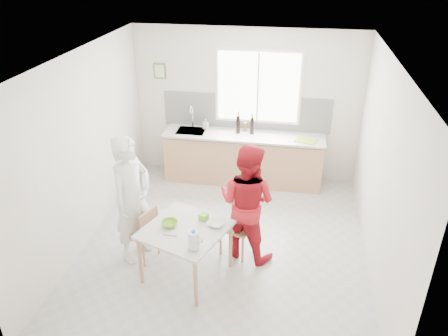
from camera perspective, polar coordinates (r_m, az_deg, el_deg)
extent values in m
plane|color=#B7B7B2|center=(6.48, 0.11, -9.86)|extent=(4.50, 4.50, 0.00)
plane|color=silver|center=(7.82, 2.93, 8.18)|extent=(4.00, 0.00, 4.00)
plane|color=silver|center=(3.93, -5.56, -13.81)|extent=(4.00, 0.00, 4.00)
plane|color=silver|center=(6.38, -17.89, 2.20)|extent=(0.00, 4.50, 4.50)
plane|color=silver|center=(5.81, 19.96, -0.69)|extent=(0.00, 4.50, 4.50)
plane|color=white|center=(5.30, 0.14, 14.03)|extent=(4.50, 4.50, 0.00)
cube|color=white|center=(7.68, 4.48, 10.51)|extent=(1.50, 0.03, 1.30)
cube|color=white|center=(7.66, 4.47, 10.47)|extent=(1.40, 0.02, 1.20)
cube|color=white|center=(7.65, 4.47, 10.45)|extent=(0.03, 0.03, 1.20)
cube|color=white|center=(7.85, 2.90, 7.29)|extent=(3.00, 0.02, 0.65)
cube|color=#487C38|center=(7.97, -8.38, 12.43)|extent=(0.22, 0.02, 0.28)
cube|color=beige|center=(7.96, -8.41, 12.41)|extent=(0.16, 0.01, 0.22)
cube|color=tan|center=(7.90, 2.50, 1.16)|extent=(2.80, 0.60, 0.86)
cube|color=#3F3326|center=(8.08, 2.45, -1.26)|extent=(2.80, 0.54, 0.10)
cube|color=silver|center=(7.70, 2.57, 4.29)|extent=(2.84, 0.64, 0.04)
cube|color=#A5A5AA|center=(7.87, -4.33, 4.78)|extent=(0.50, 0.40, 0.03)
cylinder|color=silver|center=(7.94, -4.10, 6.52)|extent=(0.02, 0.02, 0.36)
torus|color=silver|center=(7.81, -4.27, 7.57)|extent=(0.02, 0.18, 0.18)
cube|color=silver|center=(5.56, -5.10, -8.03)|extent=(1.23, 1.23, 0.04)
cylinder|color=tan|center=(5.74, -10.90, -11.87)|extent=(0.05, 0.05, 0.68)
cylinder|color=tan|center=(6.25, -5.96, -7.77)|extent=(0.05, 0.05, 0.68)
cylinder|color=tan|center=(5.34, -3.73, -14.94)|extent=(0.05, 0.05, 0.68)
cylinder|color=tan|center=(5.88, 0.83, -10.17)|extent=(0.05, 0.05, 0.68)
cube|color=tan|center=(6.13, -10.82, -8.29)|extent=(0.48, 0.48, 0.04)
cube|color=tan|center=(5.92, -9.74, -7.13)|extent=(0.15, 0.34, 0.39)
cylinder|color=tan|center=(6.43, -10.85, -8.65)|extent=(0.03, 0.03, 0.38)
cylinder|color=tan|center=(6.25, -12.74, -10.09)|extent=(0.03, 0.03, 0.38)
cylinder|color=tan|center=(6.26, -8.58, -9.57)|extent=(0.03, 0.03, 0.38)
cylinder|color=tan|center=(6.07, -10.44, -11.10)|extent=(0.03, 0.03, 0.38)
cube|color=tan|center=(6.09, 1.79, -7.62)|extent=(0.52, 0.52, 0.04)
cube|color=tan|center=(6.09, 2.64, -4.99)|extent=(0.37, 0.16, 0.42)
cylinder|color=tan|center=(6.17, -0.45, -9.68)|extent=(0.03, 0.03, 0.41)
cylinder|color=tan|center=(6.04, 2.44, -10.67)|extent=(0.03, 0.03, 0.41)
cylinder|color=tan|center=(6.41, 1.13, -8.06)|extent=(0.03, 0.03, 0.41)
cylinder|color=tan|center=(6.28, 3.93, -8.96)|extent=(0.03, 0.03, 0.41)
imported|color=white|center=(5.91, -11.89, -4.05)|extent=(0.63, 0.77, 1.81)
imported|color=red|center=(5.85, 3.00, -4.48)|extent=(0.98, 0.88, 1.68)
imported|color=#7DB82A|center=(5.59, -7.12, -7.23)|extent=(0.27, 0.27, 0.06)
imported|color=white|center=(5.56, -1.09, -7.28)|extent=(0.27, 0.27, 0.05)
cylinder|color=white|center=(5.14, -3.98, -9.34)|extent=(0.13, 0.13, 0.22)
cylinder|color=blue|center=(5.07, -4.03, -8.28)|extent=(0.04, 0.04, 0.03)
torus|color=white|center=(5.11, -3.25, -9.26)|extent=(0.10, 0.06, 0.10)
cube|color=#75C62D|center=(5.66, -2.68, -6.39)|extent=(0.13, 0.13, 0.09)
cylinder|color=#A5A5AA|center=(5.44, -7.15, -8.67)|extent=(0.16, 0.01, 0.01)
cube|color=#91B429|center=(7.55, 10.63, 3.54)|extent=(0.41, 0.35, 0.01)
cylinder|color=black|center=(7.69, 1.85, 5.70)|extent=(0.07, 0.07, 0.32)
cylinder|color=black|center=(7.67, 3.69, 5.52)|extent=(0.07, 0.07, 0.30)
cylinder|color=brown|center=(7.81, 2.76, 5.41)|extent=(0.06, 0.06, 0.16)
imported|color=#999999|center=(7.91, -2.41, 5.80)|extent=(0.10, 0.10, 0.19)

